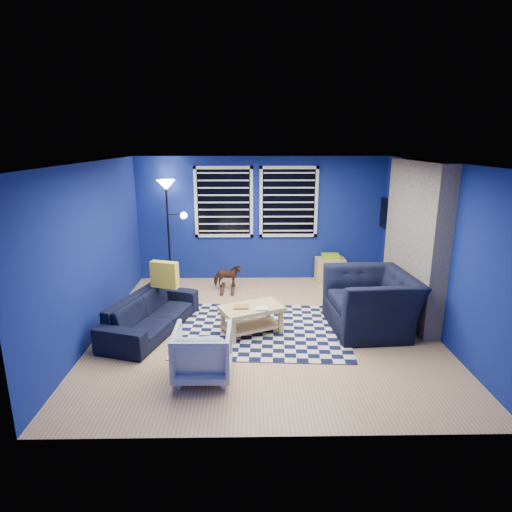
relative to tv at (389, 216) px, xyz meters
The scene contains 18 objects.
floor 3.46m from the tv, 140.73° to the right, with size 5.00×5.00×0.00m, color tan.
ceiling 3.35m from the tv, 140.73° to the right, with size 5.00×5.00×0.00m, color white.
wall_back 2.50m from the tv, 168.45° to the left, with size 5.00×5.00×0.00m, color navy.
wall_left 5.34m from the tv, 157.98° to the right, with size 5.00×5.00×0.00m, color navy.
wall_right 2.01m from the tv, 88.45° to the right, with size 5.00×5.00×0.00m, color navy.
fireplace 1.52m from the tv, 93.32° to the right, with size 0.65×2.00×2.50m.
window_left 3.24m from the tv, behind, with size 1.17×0.06×1.42m.
window_right 1.96m from the tv, 166.32° to the left, with size 1.17×0.06×1.42m.
tv is the anchor object (origin of this frame).
rug 3.52m from the tv, 140.19° to the right, with size 2.50×2.00×0.02m, color black.
sofa 4.79m from the tv, 153.75° to the right, with size 0.73×1.88×0.55m, color black.
armchair_big 2.41m from the tv, 112.80° to the right, with size 1.17×1.34×0.87m, color black.
armchair_bent 4.82m from the tv, 133.99° to the right, with size 0.68×0.70×0.64m, color gray.
rocking_horse 3.32m from the tv, behind, with size 0.51×0.23×0.43m, color #4E2719.
coffee_table 3.61m from the tv, 140.65° to the right, with size 1.03×0.84×0.45m.
cabinet 1.57m from the tv, 166.54° to the left, with size 0.58×0.39×0.57m.
floor_lamp 4.28m from the tv, behind, with size 0.56×0.35×2.06m.
throw_pillow 4.39m from the tv, 157.84° to the right, with size 0.44×0.13×0.42m, color gold.
Camera 1 is at (-0.25, -6.05, 2.79)m, focal length 30.00 mm.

